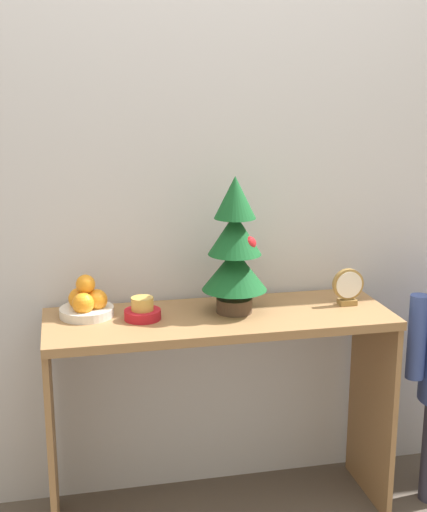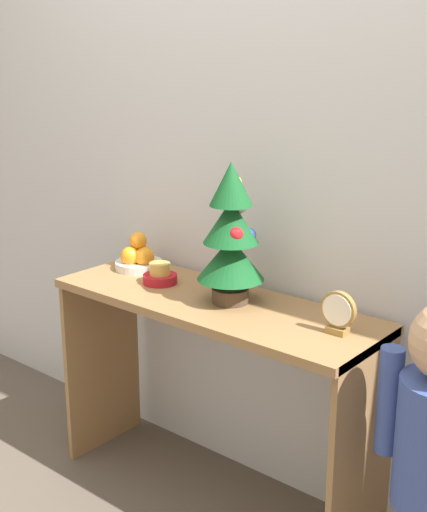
{
  "view_description": "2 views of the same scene",
  "coord_description": "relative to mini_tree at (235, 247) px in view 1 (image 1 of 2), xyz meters",
  "views": [
    {
      "loc": [
        -0.51,
        -2.03,
        1.53
      ],
      "look_at": [
        -0.01,
        0.24,
        0.95
      ],
      "focal_mm": 50.0,
      "sensor_mm": 36.0,
      "label": 1
    },
    {
      "loc": [
        1.44,
        -1.52,
        1.57
      ],
      "look_at": [
        0.01,
        0.19,
        0.91
      ],
      "focal_mm": 50.0,
      "sensor_mm": 36.0,
      "label": 2
    }
  ],
  "objects": [
    {
      "name": "back_wall",
      "position": [
        -0.06,
        0.23,
        0.27
      ],
      "size": [
        7.0,
        0.05,
        2.5
      ],
      "primitive_type": "cube",
      "color": "silver",
      "rests_on": "ground_plane"
    },
    {
      "name": "console_table",
      "position": [
        -0.06,
        -0.02,
        -0.4
      ],
      "size": [
        1.17,
        0.4,
        0.75
      ],
      "color": "olive",
      "rests_on": "ground_plane"
    },
    {
      "name": "mini_tree",
      "position": [
        0.0,
        0.0,
        0.0
      ],
      "size": [
        0.22,
        0.22,
        0.47
      ],
      "color": "#4C3828",
      "rests_on": "console_table"
    },
    {
      "name": "fruit_bowl",
      "position": [
        -0.5,
        0.06,
        -0.18
      ],
      "size": [
        0.18,
        0.18,
        0.14
      ],
      "color": "silver",
      "rests_on": "console_table"
    },
    {
      "name": "singing_bowl",
      "position": [
        -0.32,
        -0.01,
        -0.2
      ],
      "size": [
        0.12,
        0.12,
        0.08
      ],
      "color": "#AD1923",
      "rests_on": "console_table"
    },
    {
      "name": "desk_clock",
      "position": [
        0.41,
        -0.01,
        -0.16
      ],
      "size": [
        0.11,
        0.04,
        0.13
      ],
      "color": "olive",
      "rests_on": "console_table"
    }
  ]
}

